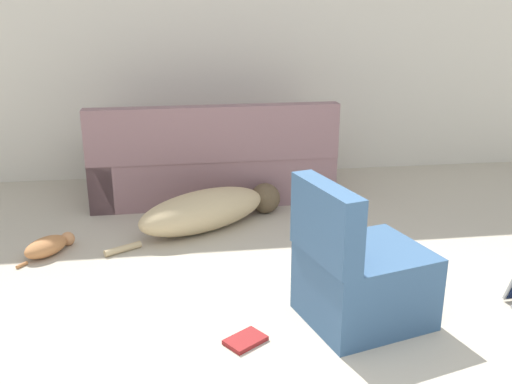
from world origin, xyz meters
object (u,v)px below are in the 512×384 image
at_px(book_red, 245,340).
at_px(side_chair, 359,275).
at_px(cat, 48,246).
at_px(dog, 210,209).
at_px(couch, 212,166).

bearing_deg(book_red, side_chair, 12.09).
xyz_separation_m(cat, book_red, (1.23, -1.27, -0.05)).
distance_m(dog, cat, 1.20).
xyz_separation_m(dog, side_chair, (0.72, -1.46, 0.12)).
relative_size(dog, cat, 3.28).
xyz_separation_m(couch, book_red, (0.01, -2.41, -0.26)).
relative_size(cat, side_chair, 0.53).
bearing_deg(book_red, couch, 90.14).
relative_size(couch, side_chair, 2.58).
relative_size(couch, dog, 1.48).
bearing_deg(dog, couch, 54.77).
distance_m(dog, book_red, 1.61).
bearing_deg(cat, couch, -9.38).
distance_m(dog, side_chair, 1.63).
bearing_deg(cat, book_red, -98.49).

